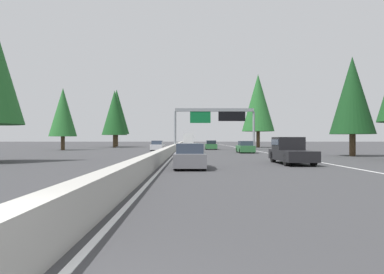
{
  "coord_description": "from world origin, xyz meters",
  "views": [
    {
      "loc": [
        -3.38,
        -1.84,
        1.74
      ],
      "look_at": [
        46.38,
        -2.28,
        1.98
      ],
      "focal_mm": 34.1,
      "sensor_mm": 36.0,
      "label": 1
    }
  ],
  "objects_px": {
    "conifer_left_near": "(63,112)",
    "conifer_left_far": "(117,112)",
    "bus_near_center": "(188,139)",
    "sedan_distant_b": "(211,145)",
    "pickup_mid_center": "(290,151)",
    "conifer_left_mid": "(115,113)",
    "sign_gantry_overhead": "(216,117)",
    "conifer_right_mid": "(258,103)",
    "oncoming_near": "(157,146)",
    "sedan_mid_right": "(190,157)",
    "conifer_right_near": "(352,95)",
    "sedan_far_left": "(245,147)"
  },
  "relations": [
    {
      "from": "sedan_mid_right",
      "to": "sedan_far_left",
      "type": "height_order",
      "value": "same"
    },
    {
      "from": "sign_gantry_overhead",
      "to": "sedan_distant_b",
      "type": "xyz_separation_m",
      "value": [
        2.45,
        0.59,
        -4.5
      ]
    },
    {
      "from": "bus_near_center",
      "to": "conifer_left_far",
      "type": "height_order",
      "value": "conifer_left_far"
    },
    {
      "from": "conifer_left_near",
      "to": "conifer_left_far",
      "type": "height_order",
      "value": "conifer_left_far"
    },
    {
      "from": "sign_gantry_overhead",
      "to": "bus_near_center",
      "type": "height_order",
      "value": "sign_gantry_overhead"
    },
    {
      "from": "sedan_distant_b",
      "to": "oncoming_near",
      "type": "xyz_separation_m",
      "value": [
        -5.22,
        8.26,
        0.0
      ]
    },
    {
      "from": "conifer_left_near",
      "to": "conifer_left_far",
      "type": "relative_size",
      "value": 0.75
    },
    {
      "from": "sedan_distant_b",
      "to": "sedan_mid_right",
      "type": "bearing_deg",
      "value": 174.67
    },
    {
      "from": "pickup_mid_center",
      "to": "conifer_right_near",
      "type": "height_order",
      "value": "conifer_right_near"
    },
    {
      "from": "conifer_right_near",
      "to": "conifer_left_near",
      "type": "height_order",
      "value": "conifer_right_near"
    },
    {
      "from": "bus_near_center",
      "to": "conifer_right_mid",
      "type": "xyz_separation_m",
      "value": [
        -17.92,
        -14.19,
        7.32
      ]
    },
    {
      "from": "oncoming_near",
      "to": "conifer_right_near",
      "type": "xyz_separation_m",
      "value": [
        -17.57,
        -21.17,
        5.43
      ]
    },
    {
      "from": "sedan_mid_right",
      "to": "oncoming_near",
      "type": "relative_size",
      "value": 1.0
    },
    {
      "from": "conifer_right_near",
      "to": "conifer_left_near",
      "type": "distance_m",
      "value": 41.14
    },
    {
      "from": "sedan_distant_b",
      "to": "conifer_left_near",
      "type": "height_order",
      "value": "conifer_left_near"
    },
    {
      "from": "sign_gantry_overhead",
      "to": "oncoming_near",
      "type": "height_order",
      "value": "sign_gantry_overhead"
    },
    {
      "from": "pickup_mid_center",
      "to": "oncoming_near",
      "type": "distance_m",
      "value": 31.05
    },
    {
      "from": "pickup_mid_center",
      "to": "conifer_left_mid",
      "type": "xyz_separation_m",
      "value": [
        47.68,
        22.0,
        6.04
      ]
    },
    {
      "from": "conifer_right_mid",
      "to": "conifer_left_mid",
      "type": "bearing_deg",
      "value": 91.22
    },
    {
      "from": "sedan_far_left",
      "to": "pickup_mid_center",
      "type": "bearing_deg",
      "value": -179.62
    },
    {
      "from": "oncoming_near",
      "to": "conifer_left_mid",
      "type": "relative_size",
      "value": 0.38
    },
    {
      "from": "conifer_right_near",
      "to": "bus_near_center",
      "type": "bearing_deg",
      "value": 16.82
    },
    {
      "from": "sedan_distant_b",
      "to": "conifer_right_mid",
      "type": "xyz_separation_m",
      "value": [
        14.34,
        -10.46,
        8.35
      ]
    },
    {
      "from": "conifer_left_mid",
      "to": "sedan_distant_b",
      "type": "bearing_deg",
      "value": -126.56
    },
    {
      "from": "sedan_mid_right",
      "to": "conifer_left_near",
      "type": "relative_size",
      "value": 0.46
    },
    {
      "from": "sign_gantry_overhead",
      "to": "oncoming_near",
      "type": "xyz_separation_m",
      "value": [
        -2.77,
        8.85,
        -4.5
      ]
    },
    {
      "from": "sedan_distant_b",
      "to": "conifer_left_near",
      "type": "relative_size",
      "value": 0.46
    },
    {
      "from": "sign_gantry_overhead",
      "to": "conifer_left_mid",
      "type": "xyz_separation_m",
      "value": [
        16.17,
        19.09,
        1.78
      ]
    },
    {
      "from": "sedan_far_left",
      "to": "oncoming_near",
      "type": "xyz_separation_m",
      "value": [
        9.29,
        11.63,
        0.0
      ]
    },
    {
      "from": "bus_near_center",
      "to": "sedan_distant_b",
      "type": "height_order",
      "value": "bus_near_center"
    },
    {
      "from": "conifer_left_near",
      "to": "conifer_left_mid",
      "type": "relative_size",
      "value": 0.84
    },
    {
      "from": "sedan_mid_right",
      "to": "conifer_left_far",
      "type": "xyz_separation_m",
      "value": [
        60.89,
        16.37,
        7.15
      ]
    },
    {
      "from": "bus_near_center",
      "to": "conifer_right_near",
      "type": "height_order",
      "value": "conifer_right_near"
    },
    {
      "from": "sign_gantry_overhead",
      "to": "conifer_left_far",
      "type": "height_order",
      "value": "conifer_left_far"
    },
    {
      "from": "sedan_mid_right",
      "to": "conifer_right_mid",
      "type": "relative_size",
      "value": 0.3
    },
    {
      "from": "sign_gantry_overhead",
      "to": "conifer_right_near",
      "type": "xyz_separation_m",
      "value": [
        -20.34,
        -12.32,
        0.93
      ]
    },
    {
      "from": "bus_near_center",
      "to": "conifer_left_mid",
      "type": "height_order",
      "value": "conifer_left_mid"
    },
    {
      "from": "conifer_left_mid",
      "to": "conifer_left_far",
      "type": "height_order",
      "value": "conifer_left_far"
    },
    {
      "from": "pickup_mid_center",
      "to": "conifer_right_mid",
      "type": "height_order",
      "value": "conifer_right_mid"
    },
    {
      "from": "pickup_mid_center",
      "to": "conifer_left_mid",
      "type": "distance_m",
      "value": 52.85
    },
    {
      "from": "sedan_mid_right",
      "to": "pickup_mid_center",
      "type": "bearing_deg",
      "value": -60.39
    },
    {
      "from": "oncoming_near",
      "to": "sedan_distant_b",
      "type": "bearing_deg",
      "value": 122.29
    },
    {
      "from": "conifer_left_mid",
      "to": "sedan_mid_right",
      "type": "bearing_deg",
      "value": -163.86
    },
    {
      "from": "bus_near_center",
      "to": "conifer_left_far",
      "type": "distance_m",
      "value": 19.65
    },
    {
      "from": "sign_gantry_overhead",
      "to": "conifer_left_far",
      "type": "xyz_separation_m",
      "value": [
        25.38,
        20.5,
        2.66
      ]
    },
    {
      "from": "sedan_distant_b",
      "to": "bus_near_center",
      "type": "bearing_deg",
      "value": 6.59
    },
    {
      "from": "conifer_left_near",
      "to": "conifer_left_mid",
      "type": "bearing_deg",
      "value": -15.46
    },
    {
      "from": "sedan_mid_right",
      "to": "conifer_left_mid",
      "type": "xyz_separation_m",
      "value": [
        51.68,
        14.96,
        6.28
      ]
    },
    {
      "from": "sign_gantry_overhead",
      "to": "conifer_left_far",
      "type": "distance_m",
      "value": 32.73
    },
    {
      "from": "pickup_mid_center",
      "to": "sedan_distant_b",
      "type": "relative_size",
      "value": 1.27
    }
  ]
}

